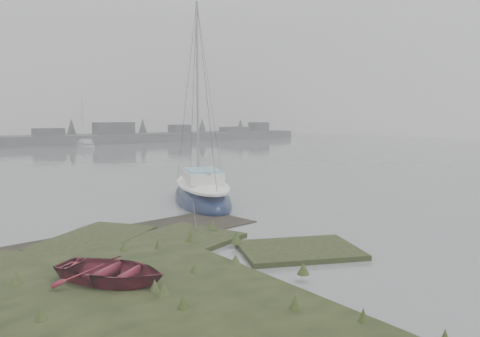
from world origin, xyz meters
TOP-DOWN VIEW (x-y plane):
  - ground at (0.00, 30.00)m, footprint 160.00×160.00m
  - far_shoreline at (26.84, 61.90)m, footprint 60.00×8.00m
  - sailboat_main at (2.77, 8.47)m, footprint 5.09×7.79m
  - sailboat_far_b at (12.45, 52.61)m, footprint 1.83×5.30m
  - dinghy at (-5.29, -0.10)m, footprint 3.16×3.39m

SIDE VIEW (x-z plane):
  - ground at x=0.00m, z-range 0.00..0.00m
  - sailboat_far_b at x=12.45m, z-range -3.49..3.95m
  - sailboat_main at x=2.77m, z-range -4.91..5.56m
  - dinghy at x=-5.29m, z-range 0.22..0.79m
  - far_shoreline at x=26.84m, z-range -1.22..2.93m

